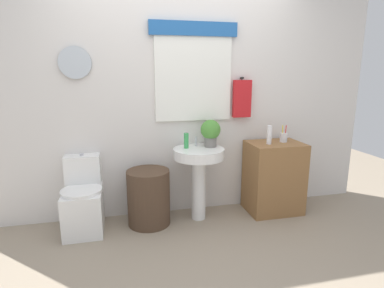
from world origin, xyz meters
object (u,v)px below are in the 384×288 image
(wooden_cabinet, at_px, (274,177))
(lotion_bottle, at_px, (269,135))
(toilet, at_px, (84,202))
(soap_bottle, at_px, (186,141))
(laundry_hamper, at_px, (149,197))
(toothbrush_cup, at_px, (284,137))
(potted_plant, at_px, (211,132))
(pedestal_sink, at_px, (199,166))

(wooden_cabinet, bearing_deg, lotion_bottle, -158.38)
(toilet, distance_m, soap_bottle, 1.18)
(toilet, distance_m, lotion_bottle, 2.00)
(laundry_hamper, height_order, soap_bottle, soap_bottle)
(laundry_hamper, bearing_deg, toothbrush_cup, 0.77)
(laundry_hamper, relative_size, potted_plant, 2.01)
(wooden_cabinet, distance_m, soap_bottle, 1.08)
(pedestal_sink, bearing_deg, toilet, 178.54)
(wooden_cabinet, distance_m, lotion_bottle, 0.50)
(laundry_hamper, bearing_deg, wooden_cabinet, 0.00)
(pedestal_sink, distance_m, potted_plant, 0.38)
(laundry_hamper, distance_m, toothbrush_cup, 1.58)
(wooden_cabinet, height_order, potted_plant, potted_plant)
(soap_bottle, bearing_deg, potted_plant, 2.20)
(pedestal_sink, distance_m, soap_bottle, 0.29)
(toothbrush_cup, bearing_deg, pedestal_sink, -178.81)
(toilet, height_order, potted_plant, potted_plant)
(soap_bottle, height_order, lotion_bottle, lotion_bottle)
(wooden_cabinet, bearing_deg, laundry_hamper, 180.00)
(potted_plant, xyz_separation_m, toothbrush_cup, (0.82, -0.04, -0.09))
(soap_bottle, xyz_separation_m, toothbrush_cup, (1.08, -0.03, -0.01))
(pedestal_sink, height_order, soap_bottle, soap_bottle)
(toilet, height_order, pedestal_sink, pedestal_sink)
(toilet, bearing_deg, potted_plant, 1.35)
(toilet, relative_size, pedestal_sink, 0.97)
(soap_bottle, height_order, potted_plant, potted_plant)
(soap_bottle, bearing_deg, lotion_bottle, -5.87)
(pedestal_sink, bearing_deg, laundry_hamper, -180.00)
(pedestal_sink, relative_size, wooden_cabinet, 0.98)
(pedestal_sink, relative_size, potted_plant, 2.70)
(potted_plant, height_order, toothbrush_cup, potted_plant)
(laundry_hamper, relative_size, toothbrush_cup, 3.07)
(wooden_cabinet, height_order, soap_bottle, soap_bottle)
(potted_plant, relative_size, toothbrush_cup, 1.53)
(laundry_hamper, distance_m, lotion_bottle, 1.41)
(toilet, distance_m, pedestal_sink, 1.19)
(soap_bottle, bearing_deg, toilet, -178.87)
(potted_plant, bearing_deg, lotion_bottle, -9.23)
(soap_bottle, xyz_separation_m, potted_plant, (0.26, 0.01, 0.08))
(pedestal_sink, height_order, wooden_cabinet, wooden_cabinet)
(soap_bottle, bearing_deg, laundry_hamper, -172.94)
(wooden_cabinet, bearing_deg, toilet, 179.16)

